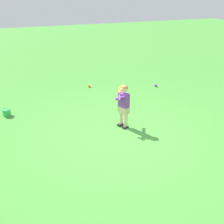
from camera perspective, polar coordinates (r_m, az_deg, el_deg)
name	(u,v)px	position (r m, az deg, el deg)	size (l,w,h in m)	color
ground_plane	(119,136)	(5.98, 1.65, -5.40)	(40.00, 40.00, 0.00)	#479338
child_batter	(123,102)	(6.11, 2.54, 2.17)	(0.60, 0.36, 1.08)	#232328
play_ball_far_right	(156,85)	(9.10, 9.66, 5.86)	(0.10, 0.10, 0.10)	purple
play_ball_center_lawn	(89,86)	(8.96, -5.07, 5.79)	(0.09, 0.09, 0.09)	orange
toy_bucket	(7,112)	(7.43, -22.31, -0.06)	(0.22, 0.22, 0.19)	green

